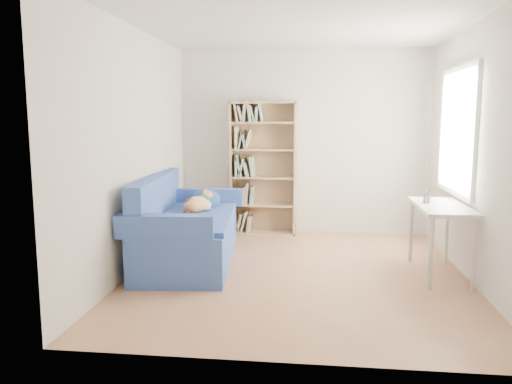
# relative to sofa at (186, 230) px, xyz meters

# --- Properties ---
(ground) EXTENTS (4.00, 4.00, 0.00)m
(ground) POSITION_rel_sofa_xyz_m (1.30, -0.32, -0.37)
(ground) COLOR #9A6845
(ground) RESTS_ON ground
(room_shell) EXTENTS (3.54, 4.04, 2.62)m
(room_shell) POSITION_rel_sofa_xyz_m (1.40, -0.28, 1.26)
(room_shell) COLOR silver
(room_shell) RESTS_ON ground
(sofa) EXTENTS (1.13, 2.09, 0.99)m
(sofa) POSITION_rel_sofa_xyz_m (0.00, 0.00, 0.00)
(sofa) COLOR navy
(sofa) RESTS_ON ground
(bookshelf) EXTENTS (0.94, 0.29, 1.87)m
(bookshelf) POSITION_rel_sofa_xyz_m (0.74, 1.52, 0.49)
(bookshelf) COLOR tan
(bookshelf) RESTS_ON ground
(desk) EXTENTS (0.50, 1.09, 0.75)m
(desk) POSITION_rel_sofa_xyz_m (2.78, -0.20, 0.29)
(desk) COLOR white
(desk) RESTS_ON ground
(pen_cup) EXTENTS (0.08, 0.08, 0.15)m
(pen_cup) POSITION_rel_sofa_xyz_m (2.65, -0.09, 0.43)
(pen_cup) COLOR white
(pen_cup) RESTS_ON desk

